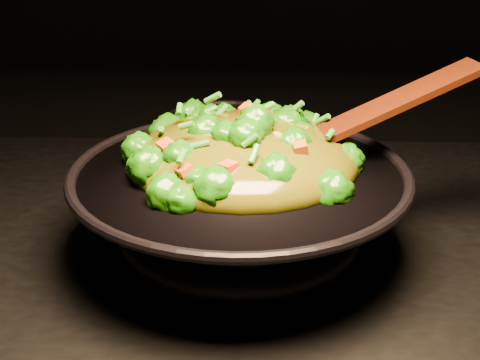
# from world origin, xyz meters

# --- Properties ---
(wok) EXTENTS (0.46, 0.46, 0.12)m
(wok) POSITION_xyz_m (-0.07, 0.02, 0.96)
(wok) COLOR black
(wok) RESTS_ON stovetop
(stir_fry) EXTENTS (0.33, 0.33, 0.10)m
(stir_fry) POSITION_xyz_m (-0.06, 0.05, 1.07)
(stir_fry) COLOR #1B6707
(stir_fry) RESTS_ON wok
(spatula) EXTENTS (0.32, 0.12, 0.14)m
(spatula) POSITION_xyz_m (0.09, 0.07, 1.08)
(spatula) COLOR #381507
(spatula) RESTS_ON wok
(back_pot) EXTENTS (0.24, 0.24, 0.11)m
(back_pot) POSITION_xyz_m (-0.10, 0.25, 0.96)
(back_pot) COLOR black
(back_pot) RESTS_ON stovetop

